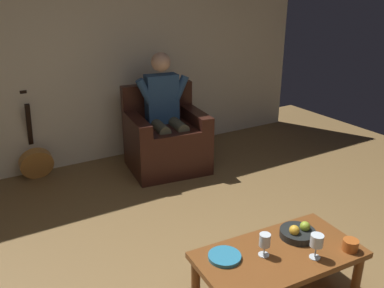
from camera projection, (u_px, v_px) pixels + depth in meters
The scene contains 10 objects.
wall_back at pixel (89, 47), 4.56m from camera, with size 5.87×0.06×2.74m, color beige.
armchair at pixel (166, 140), 4.66m from camera, with size 0.93×0.85×0.95m.
person_seated at pixel (165, 109), 4.52m from camera, with size 0.63×0.60×1.33m.
coffee_table at pixel (279, 260), 2.59m from camera, with size 1.10×0.62×0.41m.
guitar at pixel (36, 160), 4.44m from camera, with size 0.36×0.33×0.98m.
wine_glass_near at pixel (265, 242), 2.51m from camera, with size 0.07×0.07×0.15m.
wine_glass_far at pixel (317, 242), 2.48m from camera, with size 0.08×0.08×0.17m.
fruit_bowl at pixel (298, 233), 2.72m from camera, with size 0.24×0.24×0.11m.
decorative_dish at pixel (225, 257), 2.51m from camera, with size 0.21×0.21×0.02m, color teal.
candle_jar at pixel (350, 245), 2.58m from camera, with size 0.10×0.10×0.08m, color #B15520.
Camera 1 is at (1.37, 1.38, 1.98)m, focal length 37.79 mm.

